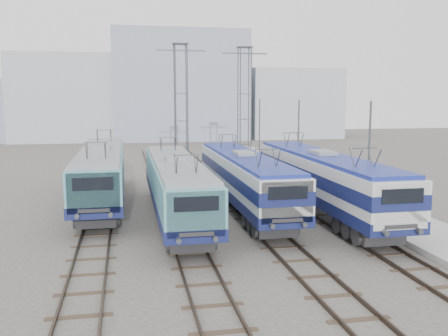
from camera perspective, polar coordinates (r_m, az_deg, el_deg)
ground at (r=25.84m, az=0.61°, el=-8.12°), size 160.00×160.00×0.00m
platform at (r=36.40m, az=13.91°, el=-3.31°), size 4.00×70.00×0.30m
locomotive_far_left at (r=34.67m, az=-13.81°, el=-0.29°), size 2.91×18.36×3.45m
locomotive_center_left at (r=29.36m, az=-5.48°, el=-1.80°), size 2.77×17.48×3.29m
locomotive_center_right at (r=31.63m, az=2.37°, el=-0.92°), size 2.79×17.61×3.31m
locomotive_far_right at (r=31.23m, az=11.24°, el=-1.02°), size 2.90×18.37×3.45m
catenary_tower_west at (r=46.56m, az=-4.93°, el=7.40°), size 4.50×1.20×12.00m
catenary_tower_east at (r=49.65m, az=2.36°, el=7.47°), size 4.50×1.20×12.00m
mast_front at (r=29.85m, az=16.20°, el=0.63°), size 0.12×0.12×7.00m
mast_mid at (r=40.81m, az=8.48°, el=2.82°), size 0.12×0.12×7.00m
mast_rear at (r=52.23m, az=4.07°, el=4.04°), size 0.12×0.12×7.00m
building_west at (r=86.74m, az=-17.20°, el=7.65°), size 18.00×12.00×14.00m
building_center at (r=86.77m, az=-5.20°, el=9.30°), size 22.00×14.00×18.00m
building_east at (r=91.05m, az=7.55°, el=7.32°), size 16.00×12.00×12.00m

